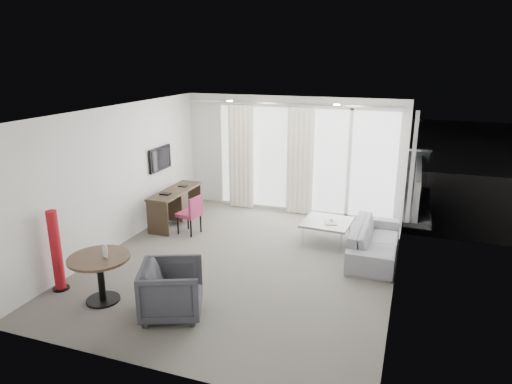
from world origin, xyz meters
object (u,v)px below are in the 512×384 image
(coffee_table, at_px, (327,231))
(sofa, at_px, (375,241))
(rattan_chair_b, at_px, (367,186))
(desk, at_px, (176,207))
(red_lamp, at_px, (56,251))
(tub_armchair, at_px, (172,290))
(rattan_chair_a, at_px, (347,182))
(desk_chair, at_px, (189,215))
(round_table, at_px, (101,279))

(coffee_table, xyz_separation_m, sofa, (0.93, -0.40, 0.09))
(rattan_chair_b, bearing_deg, sofa, -84.30)
(coffee_table, xyz_separation_m, rattan_chair_b, (0.44, 2.88, 0.17))
(desk, distance_m, red_lamp, 3.17)
(red_lamp, height_order, coffee_table, red_lamp)
(rattan_chair_b, bearing_deg, tub_armchair, -110.19)
(sofa, distance_m, rattan_chair_a, 3.46)
(desk, bearing_deg, sofa, -4.08)
(desk, xyz_separation_m, tub_armchair, (1.72, -3.21, 0.01))
(desk_chair, relative_size, round_table, 0.90)
(desk, relative_size, desk_chair, 1.98)
(red_lamp, distance_m, coffee_table, 4.78)
(round_table, bearing_deg, rattan_chair_a, 67.58)
(desk, height_order, round_table, desk)
(desk, distance_m, tub_armchair, 3.64)
(desk, relative_size, round_table, 1.79)
(desk, relative_size, rattan_chair_a, 1.89)
(desk, distance_m, rattan_chair_b, 4.72)
(desk_chair, distance_m, rattan_chair_b, 4.63)
(desk, xyz_separation_m, desk_chair, (0.53, -0.42, 0.03))
(sofa, xyz_separation_m, rattan_chair_a, (-1.00, 3.31, 0.12))
(desk_chair, distance_m, rattan_chair_a, 4.32)
(desk_chair, bearing_deg, coffee_table, 21.65)
(desk, xyz_separation_m, round_table, (0.57, -3.23, -0.02))
(coffee_table, bearing_deg, desk, -178.11)
(sofa, bearing_deg, desk_chair, 92.00)
(desk, distance_m, sofa, 4.16)
(tub_armchair, bearing_deg, rattan_chair_a, -35.49)
(desk_chair, distance_m, coffee_table, 2.74)
(desk_chair, height_order, sofa, desk_chair)
(desk, height_order, tub_armchair, tub_armchair)
(rattan_chair_a, distance_m, rattan_chair_b, 0.51)
(desk, xyz_separation_m, rattan_chair_b, (3.66, 2.99, 0.01))
(round_table, xyz_separation_m, tub_armchair, (1.15, 0.02, 0.03))
(desk, relative_size, sofa, 0.79)
(round_table, distance_m, rattan_chair_a, 6.75)
(desk_chair, height_order, round_table, desk_chair)
(desk_chair, relative_size, rattan_chair_b, 1.06)
(coffee_table, distance_m, rattan_chair_b, 2.92)
(desk, relative_size, rattan_chair_b, 2.10)
(round_table, height_order, tub_armchair, tub_armchair)
(red_lamp, height_order, sofa, red_lamp)
(desk_chair, bearing_deg, desk, 152.11)
(red_lamp, relative_size, rattan_chair_b, 1.70)
(rattan_chair_a, height_order, rattan_chair_b, rattan_chair_a)
(round_table, bearing_deg, red_lamp, 174.73)
(desk, height_order, coffee_table, desk)
(desk_chair, distance_m, red_lamp, 2.85)
(desk, distance_m, coffee_table, 3.22)
(rattan_chair_a, bearing_deg, red_lamp, -110.50)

